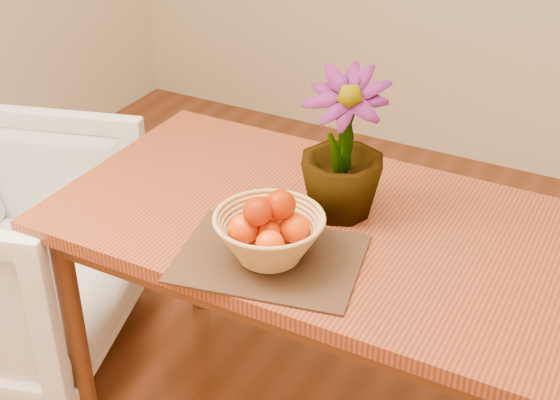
% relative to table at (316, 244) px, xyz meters
% --- Properties ---
extents(table, '(1.40, 0.80, 0.75)m').
position_rel_table_xyz_m(table, '(0.00, 0.00, 0.00)').
color(table, brown).
rests_on(table, floor).
extents(placemat, '(0.50, 0.41, 0.01)m').
position_rel_table_xyz_m(placemat, '(-0.02, -0.23, 0.09)').
color(placemat, '#392414').
rests_on(placemat, table).
extents(wicker_basket, '(0.27, 0.27, 0.11)m').
position_rel_table_xyz_m(wicker_basket, '(-0.02, -0.23, 0.15)').
color(wicker_basket, tan).
rests_on(wicker_basket, placemat).
extents(orange_pile, '(0.18, 0.17, 0.13)m').
position_rel_table_xyz_m(orange_pile, '(-0.02, -0.23, 0.20)').
color(orange_pile, '#D13D03').
rests_on(orange_pile, wicker_basket).
extents(potted_plant, '(0.24, 0.24, 0.40)m').
position_rel_table_xyz_m(potted_plant, '(0.04, 0.05, 0.29)').
color(potted_plant, '#164E17').
rests_on(potted_plant, table).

